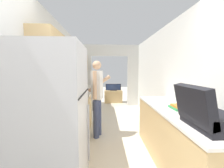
# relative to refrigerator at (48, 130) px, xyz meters

# --- Properties ---
(wall_left) EXTENTS (0.38, 7.53, 2.50)m
(wall_left) POSITION_rel_refrigerator_xyz_m (-0.33, 1.80, 0.58)
(wall_left) COLOR silver
(wall_left) RESTS_ON ground_plane
(wall_right) EXTENTS (0.06, 7.53, 2.50)m
(wall_right) POSITION_rel_refrigerator_xyz_m (2.02, 1.40, 0.38)
(wall_right) COLOR silver
(wall_right) RESTS_ON ground_plane
(wall_far_with_doorway) EXTENTS (2.77, 0.06, 2.50)m
(wall_far_with_doorway) POSITION_rel_refrigerator_xyz_m (0.80, 4.59, 0.55)
(wall_far_with_doorway) COLOR silver
(wall_far_with_doorway) RESTS_ON ground_plane
(counter_left) EXTENTS (0.62, 3.99, 0.90)m
(counter_left) POSITION_rel_refrigerator_xyz_m (-0.08, 2.22, -0.42)
(counter_left) COLOR tan
(counter_left) RESTS_ON ground_plane
(counter_right) EXTENTS (0.62, 2.25, 0.90)m
(counter_right) POSITION_rel_refrigerator_xyz_m (1.69, 0.64, -0.42)
(counter_right) COLOR tan
(counter_right) RESTS_ON ground_plane
(refrigerator) EXTENTS (0.79, 0.72, 1.75)m
(refrigerator) POSITION_rel_refrigerator_xyz_m (0.00, 0.00, 0.00)
(refrigerator) COLOR #B7B7BC
(refrigerator) RESTS_ON ground_plane
(range_oven) EXTENTS (0.66, 0.75, 1.04)m
(range_oven) POSITION_rel_refrigerator_xyz_m (-0.07, 2.97, -0.42)
(range_oven) COLOR white
(range_oven) RESTS_ON ground_plane
(person) EXTENTS (0.54, 0.44, 1.69)m
(person) POSITION_rel_refrigerator_xyz_m (0.43, 1.75, 0.04)
(person) COLOR #384266
(person) RESTS_ON ground_plane
(suitcase) EXTENTS (0.47, 0.58, 0.44)m
(suitcase) POSITION_rel_refrigerator_xyz_m (1.62, -0.08, 0.17)
(suitcase) COLOR black
(suitcase) RESTS_ON counter_right
(book_stack) EXTENTS (0.23, 0.29, 0.07)m
(book_stack) POSITION_rel_refrigerator_xyz_m (1.73, 0.66, 0.06)
(book_stack) COLOR #33894C
(book_stack) RESTS_ON counter_right
(tv_cabinet) EXTENTS (0.80, 0.42, 0.55)m
(tv_cabinet) POSITION_rel_refrigerator_xyz_m (0.99, 5.25, -0.60)
(tv_cabinet) COLOR tan
(tv_cabinet) RESTS_ON ground_plane
(television) EXTENTS (0.69, 0.16, 0.31)m
(television) POSITION_rel_refrigerator_xyz_m (0.99, 5.20, -0.17)
(television) COLOR black
(television) RESTS_ON tv_cabinet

